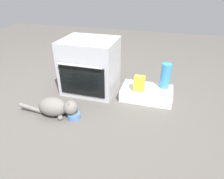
# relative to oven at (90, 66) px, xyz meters

# --- Properties ---
(ground) EXTENTS (8.00, 8.00, 0.00)m
(ground) POSITION_rel_oven_xyz_m (0.07, -0.49, -0.33)
(ground) COLOR #56514C
(oven) EXTENTS (0.64, 0.58, 0.66)m
(oven) POSITION_rel_oven_xyz_m (0.00, 0.00, 0.00)
(oven) COLOR #B7BABF
(oven) RESTS_ON ground
(pantry_cabinet) EXTENTS (0.60, 0.36, 0.13)m
(pantry_cabinet) POSITION_rel_oven_xyz_m (0.72, -0.02, -0.26)
(pantry_cabinet) COLOR white
(pantry_cabinet) RESTS_ON ground
(food_bowl) EXTENTS (0.13, 0.13, 0.09)m
(food_bowl) POSITION_rel_oven_xyz_m (0.05, -0.62, -0.29)
(food_bowl) COLOR #4C7AB7
(food_bowl) RESTS_ON ground
(cat) EXTENTS (0.66, 0.23, 0.22)m
(cat) POSITION_rel_oven_xyz_m (-0.13, -0.64, -0.21)
(cat) COLOR slate
(cat) RESTS_ON ground
(water_bottle) EXTENTS (0.11, 0.11, 0.30)m
(water_bottle) POSITION_rel_oven_xyz_m (0.91, 0.07, -0.05)
(water_bottle) COLOR #388CD1
(water_bottle) RESTS_ON pantry_cabinet
(snack_bag) EXTENTS (0.12, 0.09, 0.18)m
(snack_bag) POSITION_rel_oven_xyz_m (0.63, -0.09, -0.11)
(snack_bag) COLOR yellow
(snack_bag) RESTS_ON pantry_cabinet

